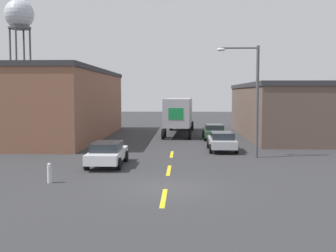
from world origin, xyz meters
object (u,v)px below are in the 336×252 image
at_px(fire_hydrant, 49,173).
at_px(semi_truck, 179,113).
at_px(parked_car_right_far, 214,131).
at_px(parked_car_right_mid, 222,141).
at_px(street_lamp, 252,92).
at_px(water_tower, 19,18).
at_px(parked_car_left_near, 107,153).

bearing_deg(fire_hydrant, semi_truck, 76.33).
height_order(parked_car_right_far, parked_car_right_mid, same).
distance_m(parked_car_right_far, street_lamp, 11.67).
bearing_deg(street_lamp, parked_car_right_far, 98.52).
height_order(parked_car_right_mid, street_lamp, street_lamp).
relative_size(parked_car_right_far, fire_hydrant, 4.87).
height_order(parked_car_right_far, water_tower, water_tower).
distance_m(semi_truck, parked_car_right_mid, 13.52).
xyz_separation_m(parked_car_left_near, street_lamp, (9.00, 3.56, 3.59)).
relative_size(parked_car_left_near, fire_hydrant, 4.87).
bearing_deg(street_lamp, water_tower, 129.30).
bearing_deg(fire_hydrant, parked_car_right_mid, 51.40).
height_order(semi_truck, parked_car_left_near, semi_truck).
bearing_deg(fire_hydrant, street_lamp, 37.68).
relative_size(parked_car_right_far, parked_car_left_near, 1.00).
bearing_deg(street_lamp, fire_hydrant, -142.32).
relative_size(parked_car_right_mid, water_tower, 0.25).
xyz_separation_m(water_tower, street_lamp, (29.34, -35.84, -11.38)).
height_order(parked_car_left_near, water_tower, water_tower).
bearing_deg(parked_car_left_near, fire_hydrant, -111.30).
distance_m(semi_truck, fire_hydrant, 25.40).
relative_size(parked_car_right_far, street_lamp, 0.63).
xyz_separation_m(street_lamp, fire_hydrant, (-10.90, -8.42, -3.87)).
distance_m(parked_car_right_mid, street_lamp, 5.07).
xyz_separation_m(parked_car_right_far, fire_hydrant, (-9.25, -19.40, -0.28)).
height_order(semi_truck, parked_car_right_far, semi_truck).
height_order(water_tower, fire_hydrant, water_tower).
height_order(water_tower, street_lamp, water_tower).
bearing_deg(fire_hydrant, water_tower, 112.62).
height_order(semi_truck, fire_hydrant, semi_truck).
xyz_separation_m(semi_truck, street_lamp, (4.91, -16.21, 2.11)).
bearing_deg(parked_car_left_near, street_lamp, 21.57).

